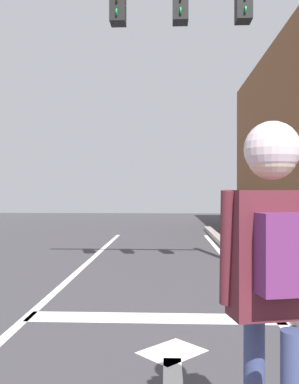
{
  "coord_description": "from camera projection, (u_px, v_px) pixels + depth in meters",
  "views": [
    {
      "loc": [
        1.61,
        1.85,
        1.52
      ],
      "look_at": [
        1.35,
        7.81,
        1.51
      ],
      "focal_mm": 38.42,
      "sensor_mm": 36.0,
      "label": 1
    }
  ],
  "objects": [
    {
      "name": "stop_bar",
      "position": [
        158.0,
        318.0,
        4.91
      ],
      "size": [
        3.15,
        0.4,
        0.01
      ],
      "primitive_type": "cube",
      "color": "silver",
      "rests_on": "ground"
    },
    {
      "name": "traffic_signal_mast",
      "position": [
        232.0,
        48.0,
        6.35
      ],
      "size": [
        3.98,
        0.34,
        5.13
      ],
      "color": "#59525E",
      "rests_on": "ground"
    },
    {
      "name": "lane_line_center",
      "position": [
        3.0,
        339.0,
        4.22
      ],
      "size": [
        0.12,
        20.0,
        0.01
      ],
      "primitive_type": "cube",
      "color": "silver",
      "rests_on": "ground"
    },
    {
      "name": "skater",
      "position": [
        273.0,
        255.0,
        1.93
      ],
      "size": [
        0.48,
        0.65,
        1.78
      ],
      "color": "#3B4471",
      "rests_on": "skateboard"
    },
    {
      "name": "lane_arrow_head",
      "position": [
        172.0,
        352.0,
        3.88
      ],
      "size": [
        0.71,
        0.71,
        0.01
      ],
      "primitive_type": "cube",
      "rotation": [
        0.0,
        0.0,
        0.79
      ],
      "color": "silver",
      "rests_on": "ground"
    },
    {
      "name": "lane_line_curbside",
      "position": [
        299.0,
        343.0,
        4.09
      ],
      "size": [
        0.12,
        20.0,
        0.01
      ],
      "primitive_type": "cube",
      "color": "silver",
      "rests_on": "ground"
    }
  ]
}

